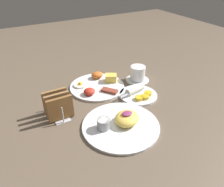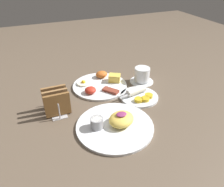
{
  "view_description": "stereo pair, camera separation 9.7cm",
  "coord_description": "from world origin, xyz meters",
  "px_view_note": "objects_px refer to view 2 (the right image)",
  "views": [
    {
      "loc": [
        -0.35,
        -0.68,
        0.55
      ],
      "look_at": [
        0.05,
        0.04,
        0.03
      ],
      "focal_mm": 35.0,
      "sensor_mm": 36.0,
      "label": 1
    },
    {
      "loc": [
        -0.27,
        -0.72,
        0.55
      ],
      "look_at": [
        0.05,
        0.04,
        0.03
      ],
      "focal_mm": 35.0,
      "sensor_mm": 36.0,
      "label": 2
    }
  ],
  "objects_px": {
    "plate_breakfast": "(100,84)",
    "plate_condiments": "(139,96)",
    "coffee_cup": "(142,76)",
    "plate_foreground": "(115,124)",
    "toast_rack": "(56,102)"
  },
  "relations": [
    {
      "from": "plate_breakfast",
      "to": "plate_condiments",
      "type": "distance_m",
      "value": 0.21
    },
    {
      "from": "coffee_cup",
      "to": "plate_condiments",
      "type": "bearing_deg",
      "value": -123.6
    },
    {
      "from": "plate_condiments",
      "to": "plate_foreground",
      "type": "xyz_separation_m",
      "value": [
        -0.18,
        -0.14,
        0.0
      ]
    },
    {
      "from": "plate_condiments",
      "to": "coffee_cup",
      "type": "distance_m",
      "value": 0.15
    },
    {
      "from": "toast_rack",
      "to": "coffee_cup",
      "type": "height_order",
      "value": "toast_rack"
    },
    {
      "from": "plate_breakfast",
      "to": "toast_rack",
      "type": "bearing_deg",
      "value": -151.36
    },
    {
      "from": "plate_condiments",
      "to": "toast_rack",
      "type": "distance_m",
      "value": 0.36
    },
    {
      "from": "plate_foreground",
      "to": "coffee_cup",
      "type": "bearing_deg",
      "value": 45.79
    },
    {
      "from": "plate_foreground",
      "to": "toast_rack",
      "type": "height_order",
      "value": "toast_rack"
    },
    {
      "from": "plate_breakfast",
      "to": "plate_foreground",
      "type": "relative_size",
      "value": 0.91
    },
    {
      "from": "plate_foreground",
      "to": "toast_rack",
      "type": "distance_m",
      "value": 0.26
    },
    {
      "from": "toast_rack",
      "to": "coffee_cup",
      "type": "xyz_separation_m",
      "value": [
        0.44,
        0.09,
        -0.01
      ]
    },
    {
      "from": "plate_condiments",
      "to": "coffee_cup",
      "type": "bearing_deg",
      "value": 56.4
    },
    {
      "from": "plate_foreground",
      "to": "plate_condiments",
      "type": "bearing_deg",
      "value": 38.77
    },
    {
      "from": "plate_breakfast",
      "to": "coffee_cup",
      "type": "relative_size",
      "value": 2.22
    }
  ]
}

